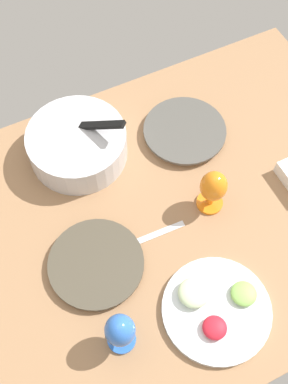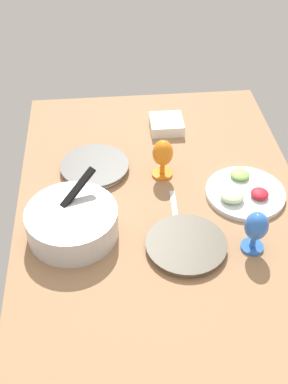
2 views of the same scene
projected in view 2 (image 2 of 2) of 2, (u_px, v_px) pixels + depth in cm
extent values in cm
cube|color=#99704C|center=(164.00, 216.00, 173.48)|extent=(160.00, 104.00, 4.00)
cylinder|color=beige|center=(186.00, 246.00, 159.10)|extent=(24.52, 24.52, 1.46)
cylinder|color=#494233|center=(186.00, 244.00, 158.32)|extent=(26.65, 26.65, 0.88)
cylinder|color=silver|center=(95.00, 168.00, 189.22)|extent=(24.46, 24.46, 1.66)
cylinder|color=#4E4C47|center=(95.00, 165.00, 188.33)|extent=(26.59, 26.59, 1.00)
cylinder|color=silver|center=(72.00, 223.00, 160.94)|extent=(30.42, 30.42, 10.23)
cylinder|color=white|center=(71.00, 216.00, 158.90)|extent=(27.37, 27.37, 1.84)
cube|color=black|center=(71.00, 197.00, 160.52)|extent=(16.70, 17.84, 12.48)
cylinder|color=silver|center=(245.00, 193.00, 178.26)|extent=(29.05, 29.05, 1.80)
ellipsoid|color=#8CC659|center=(240.00, 175.00, 182.91)|extent=(6.98, 6.98, 2.31)
ellipsoid|color=beige|center=(232.00, 195.00, 173.29)|extent=(8.42, 8.42, 3.47)
ellipsoid|color=red|center=(260.00, 194.00, 174.62)|extent=(6.37, 6.37, 2.64)
cylinder|color=orange|center=(162.00, 173.00, 187.24)|extent=(7.90, 7.90, 1.00)
cylinder|color=orange|center=(162.00, 168.00, 185.56)|extent=(2.00, 2.00, 4.05)
ellipsoid|color=orange|center=(163.00, 153.00, 180.72)|extent=(7.78, 7.78, 10.49)
cylinder|color=blue|center=(252.00, 247.00, 159.17)|extent=(7.46, 7.46, 1.00)
cylinder|color=blue|center=(253.00, 241.00, 157.47)|extent=(2.00, 2.00, 4.12)
ellipsoid|color=blue|center=(256.00, 226.00, 152.71)|extent=(7.61, 7.61, 10.17)
cube|color=white|center=(166.00, 124.00, 209.05)|extent=(13.88, 13.88, 4.69)
cube|color=#F9E072|center=(167.00, 121.00, 208.05)|extent=(11.38, 11.38, 1.50)
cube|color=silver|center=(174.00, 207.00, 173.41)|extent=(18.06, 2.52, 0.60)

